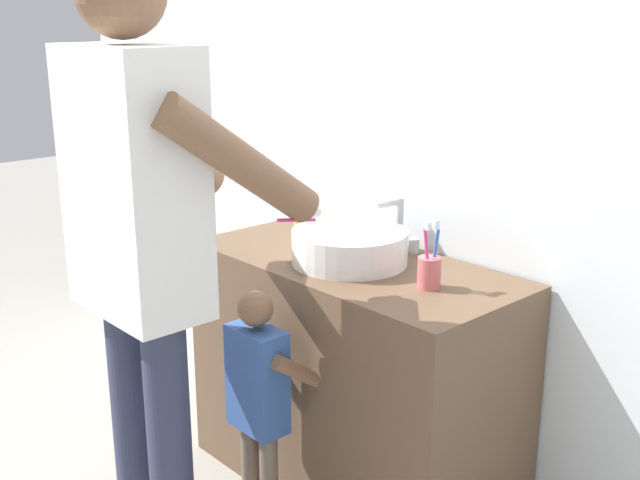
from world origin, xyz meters
The scene contains 8 objects.
back_wall centered at (0.00, 0.62, 1.35)m, with size 4.40×0.08×2.70m.
vanity_cabinet centered at (0.00, 0.30, 0.42)m, with size 1.14×0.54×0.84m, color brown.
sink_basin centered at (0.00, 0.28, 0.89)m, with size 0.38×0.38×0.11m.
faucet centered at (0.00, 0.51, 0.92)m, with size 0.18×0.14×0.18m.
toothbrush_cup centered at (0.33, 0.29, 0.89)m, with size 0.07×0.07×0.21m.
soap_bottle centered at (-0.28, 0.32, 0.90)m, with size 0.06×0.06×0.17m.
child_toddler centered at (0.00, -0.10, 0.50)m, with size 0.26×0.26×0.83m.
adult_parent centered at (-0.11, -0.40, 1.08)m, with size 0.56×0.58×1.79m.
Camera 1 is at (1.73, -1.42, 1.63)m, focal length 43.72 mm.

